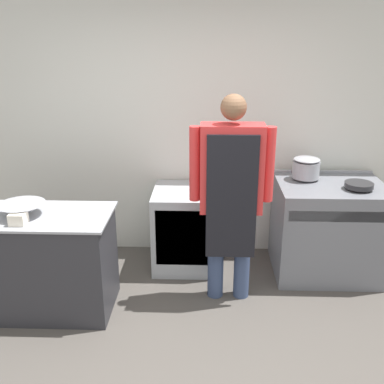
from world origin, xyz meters
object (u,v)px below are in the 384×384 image
Objects in this scene: saute_pan at (359,185)px; mixing_bowl at (22,209)px; fridge_unit at (187,228)px; person_cook at (231,187)px; stock_pot at (306,167)px; stove at (327,228)px; plastic_tub at (18,219)px.

mixing_bowl is at bearing -168.12° from saute_pan.
fridge_unit is at bearing 171.70° from saute_pan.
person_cook is 7.00× the size of stock_pot.
stove reaches higher than fridge_unit.
stock_pot is at bearing 23.69° from plastic_tub.
plastic_tub is at bearing -165.79° from person_cook.
stock_pot is at bearing 19.84° from mixing_bowl.
stove is 1.25× the size of fridge_unit.
person_cook is at bearing -55.93° from fridge_unit.
person_cook reaches higher than plastic_tub.
stove is 1.24m from person_cook.
person_cook reaches higher than stove.
mixing_bowl is (-1.29, -0.83, 0.52)m from fridge_unit.
stove is 2.64× the size of mixing_bowl.
fridge_unit is 3.09× the size of stock_pot.
stock_pot reaches higher than stove.
plastic_tub is (0.04, -0.17, -0.00)m from mixing_bowl.
plastic_tub reaches higher than stove.
fridge_unit is 6.68× the size of plastic_tub.
person_cook is at bearing -153.08° from stove.
person_cook is 7.09× the size of saute_pan.
saute_pan reaches higher than fridge_unit.
fridge_unit is 3.13× the size of saute_pan.
person_cook is at bearing -163.07° from saute_pan.
plastic_tub is 2.62m from stock_pot.
saute_pan is at bearing 16.93° from person_cook.
saute_pan is (1.57, -0.23, 0.55)m from fridge_unit.
plastic_tub is (-2.62, -0.91, 0.46)m from stove.
person_cook is (0.40, -0.59, 0.65)m from fridge_unit.
mixing_bowl reaches higher than stove.
mixing_bowl is 2.59m from stock_pot.
person_cook reaches higher than saute_pan.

